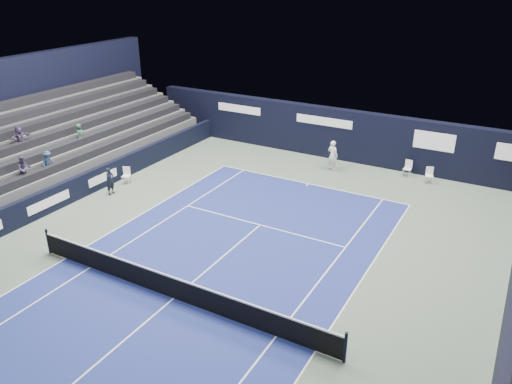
{
  "coord_description": "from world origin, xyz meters",
  "views": [
    {
      "loc": [
        9.75,
        -11.33,
        10.77
      ],
      "look_at": [
        -0.56,
        7.01,
        1.3
      ],
      "focal_mm": 35.0,
      "sensor_mm": 36.0,
      "label": 1
    }
  ],
  "objects_px": {
    "tennis_net": "(173,287)",
    "tennis_player": "(333,155)",
    "folding_chair_back_b": "(429,174)",
    "folding_chair_back_a": "(408,167)",
    "line_judge_chair": "(126,174)"
  },
  "relations": [
    {
      "from": "tennis_net",
      "to": "tennis_player",
      "type": "bearing_deg",
      "value": 88.72
    },
    {
      "from": "folding_chair_back_a",
      "to": "tennis_player",
      "type": "xyz_separation_m",
      "value": [
        -4.06,
        -1.24,
        0.36
      ]
    },
    {
      "from": "folding_chair_back_b",
      "to": "tennis_player",
      "type": "relative_size",
      "value": 0.5
    },
    {
      "from": "folding_chair_back_a",
      "to": "tennis_player",
      "type": "bearing_deg",
      "value": -158.96
    },
    {
      "from": "line_judge_chair",
      "to": "tennis_net",
      "type": "distance_m",
      "value": 11.3
    },
    {
      "from": "folding_chair_back_b",
      "to": "tennis_player",
      "type": "xyz_separation_m",
      "value": [
        -5.33,
        -0.83,
        0.38
      ]
    },
    {
      "from": "folding_chair_back_a",
      "to": "line_judge_chair",
      "type": "distance_m",
      "value": 15.69
    },
    {
      "from": "folding_chair_back_a",
      "to": "tennis_net",
      "type": "distance_m",
      "value": 16.31
    },
    {
      "from": "tennis_player",
      "to": "folding_chair_back_b",
      "type": "bearing_deg",
      "value": 8.83
    },
    {
      "from": "tennis_net",
      "to": "tennis_player",
      "type": "relative_size",
      "value": 7.25
    },
    {
      "from": "tennis_net",
      "to": "folding_chair_back_b",
      "type": "bearing_deg",
      "value": 69.71
    },
    {
      "from": "tennis_net",
      "to": "tennis_player",
      "type": "distance_m",
      "value": 14.48
    },
    {
      "from": "folding_chair_back_b",
      "to": "tennis_player",
      "type": "bearing_deg",
      "value": 170.84
    },
    {
      "from": "folding_chair_back_b",
      "to": "tennis_net",
      "type": "distance_m",
      "value": 16.31
    },
    {
      "from": "tennis_net",
      "to": "line_judge_chair",
      "type": "bearing_deg",
      "value": 140.79
    }
  ]
}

